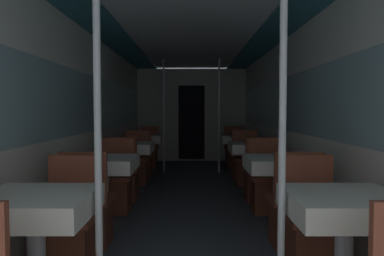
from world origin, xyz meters
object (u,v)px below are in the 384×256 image
Objects in this scene: dining_table_right_0 at (343,213)px; dining_table_right_3 at (237,141)px; dining_table_left_1 at (102,168)px; support_pole_left_0 at (96,131)px; chair_left_far_0 at (67,237)px; chair_right_near_2 at (257,180)px; dining_table_left_0 at (34,213)px; chair_right_far_1 at (265,189)px; chair_right_far_2 at (245,167)px; chair_right_far_0 at (310,236)px; chair_left_near_3 at (139,163)px; support_pole_right_0 at (281,131)px; dining_table_left_2 at (129,150)px; chair_left_far_2 at (135,167)px; chair_left_far_1 at (114,189)px; chair_left_far_3 at (147,155)px; dining_table_right_1 at (277,168)px; chair_left_near_2 at (122,180)px; dining_table_right_2 at (250,150)px; chair_right_near_1 at (291,216)px; chair_right_far_3 at (233,155)px; chair_left_near_1 at (87,216)px; chair_right_near_3 at (240,163)px; support_pole_left_3 at (162,116)px; support_pole_right_3 at (218,116)px; dining_table_left_3 at (143,141)px.

dining_table_right_0 and dining_table_right_3 have the same top height.
support_pole_left_0 is at bearing -77.62° from dining_table_left_1.
chair_left_far_0 is 1.00× the size of chair_right_near_2.
chair_right_far_1 is at bearing 51.36° from dining_table_left_0.
chair_right_far_2 is 1.19× the size of dining_table_right_3.
chair_right_far_0 is at bearing -31.50° from dining_table_left_1.
support_pole_right_0 is at bearing -72.19° from chair_left_near_3.
dining_table_left_2 is at bearing 90.00° from dining_table_left_0.
chair_left_far_2 reaches higher than dining_table_left_0.
chair_left_far_1 and chair_left_far_3 have the same top height.
chair_right_near_2 reaches higher than dining_table_right_1.
dining_table_right_2 is at bearing 17.69° from chair_left_near_2.
chair_right_near_1 is at bearing -90.00° from dining_table_right_2.
chair_right_far_3 is at bearing -137.02° from chair_left_far_2.
support_pole_left_0 is at bearing 180.00° from dining_table_right_0.
chair_left_far_3 reaches higher than dining_table_left_2.
chair_left_near_1 reaches higher than dining_table_left_0.
chair_left_far_2 is 1.19× the size of dining_table_right_1.
chair_left_far_1 and chair_right_near_3 have the same top height.
chair_left_far_0 is 5.52m from chair_right_far_3.
chair_right_near_2 is at bearing 90.00° from dining_table_right_0.
support_pole_right_0 is (-0.38, 0.00, 0.49)m from dining_table_right_0.
chair_right_near_2 is (1.86, 1.73, 0.00)m from chair_left_near_1.
dining_table_left_1 is 0.33× the size of support_pole_right_0.
chair_left_near_3 is at bearing -16.38° from chair_right_far_2.
dining_table_left_2 is at bearing 128.64° from chair_right_near_1.
dining_table_left_1 is 3.00m from chair_right_far_2.
support_pole_left_0 reaches higher than chair_left_far_3.
support_pole_right_3 is (1.10, 0.00, 0.00)m from support_pole_left_3.
chair_left_far_3 is at bearing 114.62° from dining_table_right_1.
dining_table_right_1 is (1.86, -1.73, 0.00)m from dining_table_left_2.
chair_right_near_2 is at bearing 147.47° from chair_left_far_2.
support_pole_left_3 reaches higher than dining_table_right_0.
chair_left_near_1 is 3.46m from chair_right_far_2.
support_pole_right_0 is (1.48, -2.33, 0.84)m from chair_left_far_1.
chair_left_far_3 reaches higher than dining_table_right_3.
chair_right_far_0 is at bearing 90.00° from dining_table_right_0.
chair_left_near_1 is at bearing 108.45° from support_pole_left_0.
chair_right_far_3 is (0.00, 1.19, 0.00)m from chair_right_near_3.
chair_right_far_2 is (1.86, 1.73, 0.00)m from chair_left_far_1.
chair_right_near_2 is 1.00× the size of chair_right_far_2.
chair_right_near_2 is 2.35m from dining_table_right_3.
chair_left_near_3 is 1.19× the size of dining_table_right_3.
dining_table_left_0 is 5.24m from support_pole_left_3.
dining_table_right_3 is at bearing 85.82° from support_pole_right_0.
dining_table_left_2 is 0.69m from chair_left_near_2.
chair_right_far_2 is (0.38, 4.06, -0.84)m from support_pole_right_0.
support_pole_left_0 is 2.52× the size of chair_right_far_2.
dining_table_left_2 is at bearing -90.00° from dining_table_left_3.
support_pole_left_3 reaches higher than chair_left_far_1.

